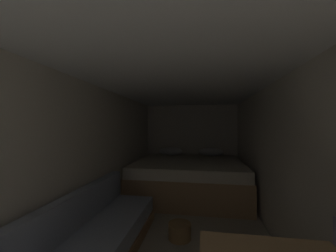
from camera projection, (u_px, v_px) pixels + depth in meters
ground_plane at (180, 244)px, 2.42m from camera, size 7.49×7.49×0.00m
wall_back at (191, 143)px, 5.15m from camera, size 2.37×0.05×1.95m
wall_left at (90, 160)px, 2.61m from camera, size 0.05×5.49×1.95m
wall_right at (284, 165)px, 2.23m from camera, size 0.05×5.49×1.95m
ceiling_slab at (180, 79)px, 2.42m from camera, size 2.37×5.49×0.05m
bed at (189, 177)px, 4.16m from camera, size 2.15×1.90×0.91m
wicker_basket at (180, 231)px, 2.53m from camera, size 0.28×0.28×0.19m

